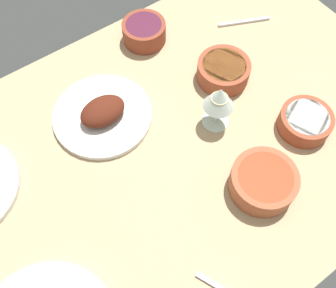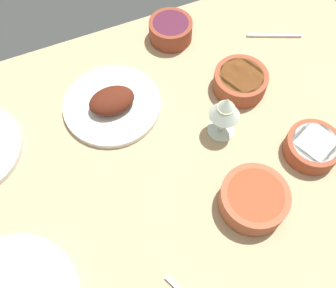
# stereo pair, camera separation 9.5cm
# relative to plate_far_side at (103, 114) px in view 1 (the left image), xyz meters

# --- Properties ---
(dining_table) EXTENTS (1.40, 0.90, 0.04)m
(dining_table) POSITION_rel_plate_far_side_xyz_m (0.09, -0.17, -0.04)
(dining_table) COLOR tan
(dining_table) RESTS_ON ground
(plate_far_side) EXTENTS (0.26, 0.26, 0.07)m
(plate_far_side) POSITION_rel_plate_far_side_xyz_m (0.00, 0.00, 0.00)
(plate_far_side) COLOR silver
(plate_far_side) RESTS_ON dining_table
(bowl_cream) EXTENTS (0.13, 0.13, 0.05)m
(bowl_cream) POSITION_rel_plate_far_side_xyz_m (0.41, -0.32, 0.01)
(bowl_cream) COLOR brown
(bowl_cream) RESTS_ON dining_table
(bowl_sauce) EXTENTS (0.16, 0.16, 0.06)m
(bowl_sauce) POSITION_rel_plate_far_side_xyz_m (0.20, -0.38, 0.02)
(bowl_sauce) COLOR #A35133
(bowl_sauce) RESTS_ON dining_table
(bowl_onions) EXTENTS (0.13, 0.13, 0.06)m
(bowl_onions) POSITION_rel_plate_far_side_xyz_m (0.24, 0.17, 0.01)
(bowl_onions) COLOR brown
(bowl_onions) RESTS_ON dining_table
(bowl_soup) EXTENTS (0.14, 0.14, 0.06)m
(bowl_soup) POSITION_rel_plate_far_side_xyz_m (0.34, -0.08, 0.01)
(bowl_soup) COLOR brown
(bowl_soup) RESTS_ON dining_table
(wine_glass) EXTENTS (0.08, 0.08, 0.14)m
(wine_glass) POSITION_rel_plate_far_side_xyz_m (0.23, -0.18, 0.08)
(wine_glass) COLOR silver
(wine_glass) RESTS_ON dining_table
(fork_loose) EXTENTS (0.15, 0.07, 0.01)m
(fork_loose) POSITION_rel_plate_far_side_xyz_m (0.53, 0.05, -0.01)
(fork_loose) COLOR silver
(fork_loose) RESTS_ON dining_table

